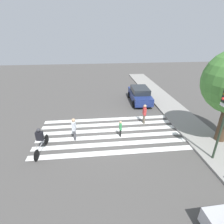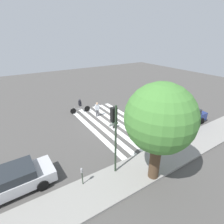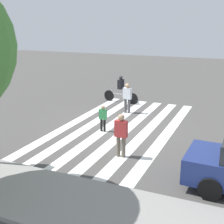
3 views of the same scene
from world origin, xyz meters
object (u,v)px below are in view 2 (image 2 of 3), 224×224
object	(u,v)px
cyclist_mid_street	(80,105)
pedestrian_adult_blue_shirt	(144,124)
pedestrian_adult_tall_backpack	(114,122)
car_parked_far_curb	(11,181)
car_parked_silver_sedan	(186,116)
street_tree	(160,119)
pedestrian_adult_yellow_jacket	(97,109)
traffic_light	(114,127)
parking_meter	(82,173)

from	to	relation	value
cyclist_mid_street	pedestrian_adult_blue_shirt	bearing A→B (deg)	118.86
pedestrian_adult_tall_backpack	car_parked_far_curb	bearing A→B (deg)	-160.97
pedestrian_adult_blue_shirt	car_parked_silver_sedan	bearing A→B (deg)	-8.16
street_tree	pedestrian_adult_yellow_jacket	bearing A→B (deg)	-97.72
pedestrian_adult_tall_backpack	car_parked_silver_sedan	distance (m)	6.95
pedestrian_adult_blue_shirt	car_parked_far_curb	bearing A→B (deg)	-173.72
car_parked_silver_sedan	car_parked_far_curb	bearing A→B (deg)	1.81
pedestrian_adult_yellow_jacket	street_tree	bearing A→B (deg)	90.01
pedestrian_adult_tall_backpack	traffic_light	bearing A→B (deg)	-122.65
traffic_light	cyclist_mid_street	xyz separation A→B (m)	(-1.85, -9.66, -2.34)
traffic_light	pedestrian_adult_tall_backpack	distance (m)	6.13
parking_meter	car_parked_silver_sedan	xyz separation A→B (m)	(-11.47, -1.73, -0.19)
street_tree	car_parked_silver_sedan	world-z (taller)	street_tree
car_parked_silver_sedan	car_parked_far_curb	world-z (taller)	car_parked_silver_sedan
pedestrian_adult_tall_backpack	cyclist_mid_street	size ratio (longest dim) A/B	0.53
parking_meter	pedestrian_adult_blue_shirt	bearing A→B (deg)	-159.70
traffic_light	street_tree	world-z (taller)	street_tree
pedestrian_adult_blue_shirt	cyclist_mid_street	bearing A→B (deg)	114.08
traffic_light	car_parked_silver_sedan	distance (m)	9.78
pedestrian_adult_yellow_jacket	car_parked_silver_sedan	bearing A→B (deg)	144.05
cyclist_mid_street	car_parked_far_curb	world-z (taller)	cyclist_mid_street
pedestrian_adult_blue_shirt	car_parked_far_curb	distance (m)	10.30
pedestrian_adult_yellow_jacket	cyclist_mid_street	world-z (taller)	cyclist_mid_street
parking_meter	pedestrian_adult_yellow_jacket	distance (m)	9.32
pedestrian_adult_yellow_jacket	car_parked_far_curb	distance (m)	10.42
cyclist_mid_street	car_parked_silver_sedan	bearing A→B (deg)	140.03
street_tree	pedestrian_adult_tall_backpack	xyz separation A→B (m)	(-1.35, -6.41, -3.32)
pedestrian_adult_tall_backpack	car_parked_silver_sedan	world-z (taller)	car_parked_silver_sedan
car_parked_silver_sedan	cyclist_mid_street	bearing A→B (deg)	-44.73
pedestrian_adult_yellow_jacket	car_parked_far_curb	world-z (taller)	pedestrian_adult_yellow_jacket
pedestrian_adult_yellow_jacket	cyclist_mid_street	bearing A→B (deg)	-51.25
parking_meter	cyclist_mid_street	size ratio (longest dim) A/B	0.58
car_parked_silver_sedan	car_parked_far_curb	size ratio (longest dim) A/B	0.97
parking_meter	pedestrian_adult_yellow_jacket	bearing A→B (deg)	-123.33
cyclist_mid_street	pedestrian_adult_tall_backpack	bearing A→B (deg)	110.14
traffic_light	pedestrian_adult_yellow_jacket	bearing A→B (deg)	-110.89
pedestrian_adult_blue_shirt	pedestrian_adult_yellow_jacket	bearing A→B (deg)	110.57
pedestrian_adult_blue_shirt	parking_meter	bearing A→B (deg)	-157.73
traffic_light	pedestrian_adult_tall_backpack	bearing A→B (deg)	-122.86
traffic_light	car_parked_silver_sedan	xyz separation A→B (m)	(-9.32, -1.73, -2.42)
street_tree	traffic_light	bearing A→B (deg)	-45.56
pedestrian_adult_yellow_jacket	car_parked_far_curb	xyz separation A→B (m)	(8.51, 6.02, -0.17)
parking_meter	traffic_light	bearing A→B (deg)	-179.91
traffic_light	cyclist_mid_street	distance (m)	10.11
parking_meter	street_tree	world-z (taller)	street_tree
cyclist_mid_street	car_parked_silver_sedan	distance (m)	10.90
car_parked_silver_sedan	pedestrian_adult_yellow_jacket	bearing A→B (deg)	-41.70
traffic_light	car_parked_far_curb	world-z (taller)	traffic_light
pedestrian_adult_tall_backpack	pedestrian_adult_yellow_jacket	bearing A→B (deg)	91.27
parking_meter	car_parked_far_curb	xyz separation A→B (m)	(3.38, -1.77, -0.25)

